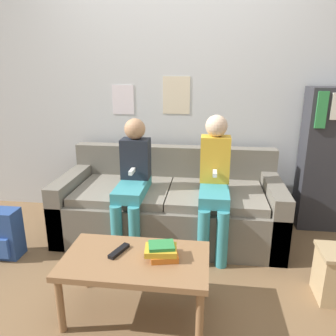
# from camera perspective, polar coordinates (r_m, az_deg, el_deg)

# --- Properties ---
(ground_plane) EXTENTS (10.00, 10.00, 0.00)m
(ground_plane) POSITION_cam_1_polar(r_m,az_deg,el_deg) (2.63, -1.18, -16.56)
(ground_plane) COLOR brown
(wall_back) EXTENTS (8.00, 0.06, 2.60)m
(wall_back) POSITION_cam_1_polar(r_m,az_deg,el_deg) (3.24, 1.53, 14.33)
(wall_back) COLOR silver
(wall_back) RESTS_ON ground_plane
(couch) EXTENTS (1.91, 0.85, 0.74)m
(couch) POSITION_cam_1_polar(r_m,az_deg,el_deg) (2.97, 0.33, -6.65)
(couch) COLOR #6B665B
(couch) RESTS_ON ground_plane
(coffee_table) EXTENTS (0.86, 0.49, 0.38)m
(coffee_table) POSITION_cam_1_polar(r_m,az_deg,el_deg) (2.03, -5.66, -16.41)
(coffee_table) COLOR #8E6642
(coffee_table) RESTS_ON ground_plane
(person_left) EXTENTS (0.24, 0.58, 1.06)m
(person_left) POSITION_cam_1_polar(r_m,az_deg,el_deg) (2.72, -6.16, -1.53)
(person_left) COLOR teal
(person_left) RESTS_ON ground_plane
(person_right) EXTENTS (0.24, 0.58, 1.10)m
(person_right) POSITION_cam_1_polar(r_m,az_deg,el_deg) (2.65, 8.11, -1.68)
(person_right) COLOR teal
(person_right) RESTS_ON ground_plane
(tv_remote) EXTENTS (0.10, 0.17, 0.02)m
(tv_remote) POSITION_cam_1_polar(r_m,az_deg,el_deg) (2.06, -8.53, -14.09)
(tv_remote) COLOR black
(tv_remote) RESTS_ON coffee_table
(book_stack) EXTENTS (0.21, 0.19, 0.09)m
(book_stack) POSITION_cam_1_polar(r_m,az_deg,el_deg) (1.98, -0.99, -14.30)
(book_stack) COLOR orange
(book_stack) RESTS_ON coffee_table
(bookshelf) EXTENTS (0.49, 0.30, 1.30)m
(bookshelf) POSITION_cam_1_polar(r_m,az_deg,el_deg) (3.32, 26.21, 1.29)
(bookshelf) COLOR #2D2D33
(bookshelf) RESTS_ON ground_plane
(backpack) EXTENTS (0.26, 0.20, 0.40)m
(backpack) POSITION_cam_1_polar(r_m,az_deg,el_deg) (2.95, -26.74, -10.20)
(backpack) COLOR #284789
(backpack) RESTS_ON ground_plane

